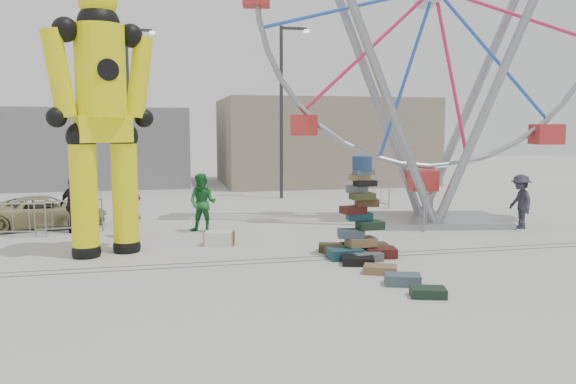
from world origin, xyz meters
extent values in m
plane|color=#9E9E99|center=(0.00, 0.00, 0.00)|extent=(90.00, 90.00, 0.00)
cube|color=#47443F|center=(0.00, 0.60, 0.00)|extent=(40.00, 0.04, 0.01)
cube|color=#47443F|center=(0.00, 1.00, 0.00)|extent=(40.00, 0.04, 0.01)
cube|color=gray|center=(7.00, 20.00, 2.50)|extent=(12.00, 8.00, 5.00)
cube|color=gray|center=(-6.00, 22.00, 2.20)|extent=(10.00, 8.00, 4.40)
cylinder|color=#2D2D30|center=(3.00, 13.00, 4.00)|extent=(0.16, 0.16, 8.00)
cube|color=#2D2D30|center=(3.60, 13.00, 7.90)|extent=(1.20, 0.15, 0.12)
cube|color=silver|center=(4.20, 13.00, 7.80)|extent=(0.25, 0.25, 0.12)
cylinder|color=#2D2D30|center=(-4.00, 15.00, 4.00)|extent=(0.16, 0.16, 8.00)
cube|color=#2D2D30|center=(-3.40, 15.00, 7.90)|extent=(1.20, 0.15, 0.12)
cube|color=silver|center=(-2.80, 15.00, 7.80)|extent=(0.25, 0.25, 0.12)
cube|color=#173F47|center=(2.04, 0.60, 0.14)|extent=(0.87, 0.61, 0.28)
cube|color=#471613|center=(3.01, 0.58, 0.13)|extent=(0.88, 0.68, 0.26)
cube|color=#422B15|center=(2.06, 1.14, 0.12)|extent=(0.83, 0.64, 0.24)
cube|color=#32391C|center=(3.02, 1.11, 0.13)|extent=(0.82, 0.61, 0.26)
cube|color=#53555A|center=(2.52, 0.27, 0.11)|extent=(0.79, 0.58, 0.21)
cube|color=black|center=(2.54, 1.34, 0.12)|extent=(0.76, 0.57, 0.24)
cube|color=olive|center=(2.53, 0.75, 0.40)|extent=(0.78, 0.56, 0.24)
cube|color=#42545F|center=(2.26, 0.79, 0.62)|extent=(0.77, 0.61, 0.21)
cube|color=black|center=(2.76, 0.72, 0.84)|extent=(0.70, 0.51, 0.21)
cube|color=#173F47|center=(2.53, 0.91, 1.04)|extent=(0.67, 0.48, 0.19)
cube|color=#471613|center=(2.34, 0.86, 1.23)|extent=(0.70, 0.55, 0.19)
cube|color=#422B15|center=(2.69, 0.80, 1.43)|extent=(0.65, 0.51, 0.19)
cube|color=#32391C|center=(2.53, 0.69, 1.61)|extent=(0.63, 0.45, 0.17)
cube|color=#53555A|center=(2.42, 0.84, 1.78)|extent=(0.63, 0.50, 0.17)
cube|color=black|center=(2.61, 0.75, 1.94)|extent=(0.57, 0.42, 0.15)
cube|color=olive|center=(2.48, 0.80, 2.09)|extent=(0.55, 0.40, 0.15)
cube|color=#42545F|center=(2.56, 0.72, 2.23)|extent=(0.54, 0.39, 0.13)
cylinder|color=navy|center=(2.53, 0.75, 2.46)|extent=(0.51, 0.51, 0.34)
sphere|color=black|center=(-4.49, 2.28, 0.15)|extent=(0.74, 0.74, 0.74)
cylinder|color=#ECED0C|center=(-4.49, 2.28, 1.57)|extent=(0.69, 0.69, 3.13)
sphere|color=black|center=(-4.49, 2.28, 3.13)|extent=(0.78, 0.78, 0.78)
sphere|color=black|center=(-3.50, 2.69, 0.15)|extent=(0.74, 0.74, 0.74)
cylinder|color=#ECED0C|center=(-3.50, 2.69, 1.57)|extent=(0.69, 0.69, 3.13)
sphere|color=black|center=(-3.50, 2.69, 3.13)|extent=(0.78, 0.78, 0.78)
cube|color=#ECED0C|center=(-4.00, 2.49, 3.33)|extent=(1.57, 1.25, 0.69)
cylinder|color=#ECED0C|center=(-4.00, 2.49, 4.80)|extent=(1.27, 1.27, 2.35)
sphere|color=black|center=(-4.00, 2.49, 5.97)|extent=(1.08, 1.08, 1.08)
sphere|color=#ECED0C|center=(-4.00, 2.49, 6.56)|extent=(0.98, 0.98, 0.98)
sphere|color=black|center=(-4.77, 2.17, 5.77)|extent=(0.63, 0.63, 0.63)
cylinder|color=#ECED0C|center=(-4.95, 2.09, 4.70)|extent=(0.94, 0.78, 2.20)
sphere|color=black|center=(-5.04, 2.06, 3.62)|extent=(0.51, 0.51, 0.51)
sphere|color=black|center=(-3.23, 2.80, 5.77)|extent=(0.63, 0.63, 0.63)
cylinder|color=#ECED0C|center=(-3.05, 2.88, 4.70)|extent=(0.94, 0.78, 2.20)
sphere|color=black|center=(-2.95, 2.91, 3.62)|extent=(0.51, 0.51, 0.51)
cube|color=gray|center=(6.66, 5.17, 0.10)|extent=(5.51, 3.92, 0.20)
cylinder|color=gray|center=(4.90, 4.59, 4.03)|extent=(3.50, 0.96, 8.17)
cylinder|color=gray|center=(8.07, 3.98, 4.03)|extent=(3.50, 0.96, 8.17)
cylinder|color=gray|center=(5.24, 6.37, 4.03)|extent=(3.50, 0.96, 8.17)
cylinder|color=gray|center=(8.41, 5.76, 4.03)|extent=(3.50, 0.96, 8.17)
cube|color=#B52826|center=(6.66, 5.17, 1.51)|extent=(1.06, 1.06, 0.70)
cube|color=silver|center=(-0.96, 3.00, 0.20)|extent=(0.94, 0.67, 0.40)
cube|color=#32391C|center=(1.96, 1.50, 0.10)|extent=(0.83, 0.71, 0.21)
cube|color=#53555A|center=(1.99, 0.53, 0.10)|extent=(0.73, 0.63, 0.20)
cube|color=black|center=(2.16, -0.05, 0.10)|extent=(0.89, 0.73, 0.21)
cube|color=olive|center=(2.38, -0.96, 0.10)|extent=(0.88, 0.75, 0.19)
cube|color=#42545F|center=(2.49, -1.95, 0.12)|extent=(0.87, 0.69, 0.24)
cube|color=black|center=(2.63, -2.87, 0.10)|extent=(0.80, 0.63, 0.19)
imported|color=red|center=(-3.49, 4.66, 0.92)|extent=(0.69, 0.47, 1.83)
imported|color=#1B6D2A|center=(-1.27, 5.13, 0.95)|extent=(1.15, 1.05, 1.90)
imported|color=black|center=(-5.29, 5.88, 0.90)|extent=(1.12, 0.96, 1.81)
imported|color=#272834|center=(9.14, 3.48, 0.91)|extent=(0.81, 1.25, 1.81)
imported|color=#9C9164|center=(-6.37, 7.07, 0.54)|extent=(4.13, 2.41, 1.08)
camera|label=1|loc=(-2.50, -12.90, 3.40)|focal=35.00mm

